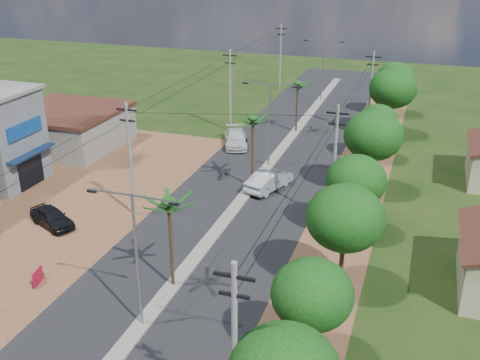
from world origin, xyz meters
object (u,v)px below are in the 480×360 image
at_px(car_silver_mid, 269,181).
at_px(roadside_sign, 38,277).
at_px(car_white_far, 236,139).
at_px(car_parked_dark, 52,217).

bearing_deg(car_silver_mid, roadside_sign, 81.92).
distance_m(car_silver_mid, car_white_far, 11.47).
height_order(car_parked_dark, roadside_sign, car_parked_dark).
distance_m(car_parked_dark, roadside_sign, 7.81).
distance_m(car_silver_mid, car_parked_dark, 17.68).
height_order(car_silver_mid, roadside_sign, car_silver_mid).
relative_size(car_white_far, car_parked_dark, 1.28).
bearing_deg(car_white_far, car_parked_dark, -130.21).
xyz_separation_m(car_white_far, roadside_sign, (-3.17, -27.94, -0.27)).
bearing_deg(roadside_sign, car_white_far, 71.43).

